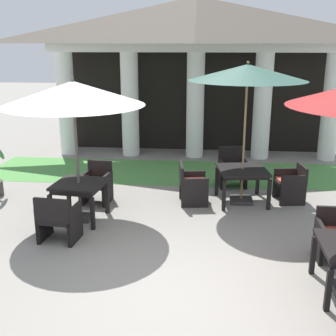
{
  "coord_description": "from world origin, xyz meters",
  "views": [
    {
      "loc": [
        0.35,
        -5.16,
        3.31
      ],
      "look_at": [
        -0.39,
        2.9,
        0.92
      ],
      "focal_mm": 45.88,
      "sensor_mm": 36.0,
      "label": 1
    }
  ],
  "objects_px": {
    "patio_table_mid_right": "(242,173)",
    "patio_umbrella_mid_right": "(248,74)",
    "patio_table_mid_left": "(79,188)",
    "patio_chair_mid_right_west": "(192,185)",
    "patio_umbrella_mid_left": "(73,94)",
    "patio_chair_mid_left_north": "(97,184)",
    "patio_chair_mid_left_south": "(58,219)",
    "patio_chair_mid_right_east": "(291,184)",
    "patio_chair_mid_right_north": "(232,169)"
  },
  "relations": [
    {
      "from": "patio_umbrella_mid_left",
      "to": "patio_chair_mid_right_west",
      "type": "height_order",
      "value": "patio_umbrella_mid_left"
    },
    {
      "from": "patio_table_mid_left",
      "to": "patio_chair_mid_left_north",
      "type": "distance_m",
      "value": 0.99
    },
    {
      "from": "patio_chair_mid_left_south",
      "to": "patio_table_mid_right",
      "type": "xyz_separation_m",
      "value": [
        3.26,
        2.18,
        0.24
      ]
    },
    {
      "from": "patio_table_mid_right",
      "to": "patio_chair_mid_right_east",
      "type": "relative_size",
      "value": 1.4
    },
    {
      "from": "patio_chair_mid_right_east",
      "to": "patio_umbrella_mid_right",
      "type": "bearing_deg",
      "value": 90.0
    },
    {
      "from": "patio_umbrella_mid_left",
      "to": "patio_chair_mid_left_north",
      "type": "bearing_deg",
      "value": 84.26
    },
    {
      "from": "patio_table_mid_right",
      "to": "patio_umbrella_mid_right",
      "type": "distance_m",
      "value": 2.05
    },
    {
      "from": "patio_chair_mid_left_south",
      "to": "patio_umbrella_mid_right",
      "type": "relative_size",
      "value": 0.29
    },
    {
      "from": "patio_chair_mid_right_west",
      "to": "patio_chair_mid_right_east",
      "type": "distance_m",
      "value": 2.13
    },
    {
      "from": "patio_table_mid_right",
      "to": "patio_umbrella_mid_right",
      "type": "height_order",
      "value": "patio_umbrella_mid_right"
    },
    {
      "from": "patio_umbrella_mid_left",
      "to": "patio_chair_mid_left_south",
      "type": "relative_size",
      "value": 3.19
    },
    {
      "from": "patio_umbrella_mid_left",
      "to": "patio_chair_mid_right_west",
      "type": "relative_size",
      "value": 3.18
    },
    {
      "from": "patio_chair_mid_left_south",
      "to": "patio_chair_mid_right_east",
      "type": "relative_size",
      "value": 1.06
    },
    {
      "from": "patio_table_mid_left",
      "to": "patio_chair_mid_left_south",
      "type": "bearing_deg",
      "value": -95.74
    },
    {
      "from": "patio_chair_mid_left_south",
      "to": "patio_chair_mid_right_west",
      "type": "distance_m",
      "value": 2.99
    },
    {
      "from": "patio_table_mid_right",
      "to": "patio_chair_mid_right_west",
      "type": "height_order",
      "value": "patio_chair_mid_right_west"
    },
    {
      "from": "patio_umbrella_mid_left",
      "to": "patio_chair_mid_left_south",
      "type": "bearing_deg",
      "value": -95.74
    },
    {
      "from": "patio_umbrella_mid_right",
      "to": "patio_chair_mid_right_north",
      "type": "height_order",
      "value": "patio_umbrella_mid_right"
    },
    {
      "from": "patio_chair_mid_right_north",
      "to": "patio_umbrella_mid_left",
      "type": "bearing_deg",
      "value": 29.05
    },
    {
      "from": "patio_chair_mid_right_west",
      "to": "patio_chair_mid_left_north",
      "type": "bearing_deg",
      "value": -94.67
    },
    {
      "from": "patio_table_mid_right",
      "to": "patio_chair_mid_right_north",
      "type": "relative_size",
      "value": 1.22
    },
    {
      "from": "patio_table_mid_left",
      "to": "patio_table_mid_right",
      "type": "bearing_deg",
      "value": 21.12
    },
    {
      "from": "patio_chair_mid_right_west",
      "to": "patio_chair_mid_right_north",
      "type": "bearing_deg",
      "value": 135.14
    },
    {
      "from": "patio_umbrella_mid_right",
      "to": "patio_chair_mid_right_north",
      "type": "bearing_deg",
      "value": 98.09
    },
    {
      "from": "patio_table_mid_left",
      "to": "patio_table_mid_right",
      "type": "relative_size",
      "value": 0.87
    },
    {
      "from": "patio_umbrella_mid_right",
      "to": "patio_chair_mid_right_west",
      "type": "bearing_deg",
      "value": -171.91
    },
    {
      "from": "patio_umbrella_mid_left",
      "to": "patio_table_mid_right",
      "type": "height_order",
      "value": "patio_umbrella_mid_left"
    },
    {
      "from": "patio_table_mid_left",
      "to": "patio_chair_mid_right_west",
      "type": "bearing_deg",
      "value": 26.95
    },
    {
      "from": "patio_umbrella_mid_left",
      "to": "patio_table_mid_right",
      "type": "distance_m",
      "value": 3.82
    },
    {
      "from": "patio_chair_mid_left_north",
      "to": "patio_chair_mid_left_south",
      "type": "bearing_deg",
      "value": 90.0
    },
    {
      "from": "patio_chair_mid_left_south",
      "to": "patio_chair_mid_left_north",
      "type": "distance_m",
      "value": 1.91
    },
    {
      "from": "patio_chair_mid_left_north",
      "to": "patio_umbrella_mid_right",
      "type": "bearing_deg",
      "value": -169.22
    },
    {
      "from": "patio_umbrella_mid_right",
      "to": "patio_chair_mid_right_west",
      "type": "height_order",
      "value": "patio_umbrella_mid_right"
    },
    {
      "from": "patio_chair_mid_right_east",
      "to": "patio_table_mid_left",
      "type": "bearing_deg",
      "value": 99.94
    },
    {
      "from": "patio_umbrella_mid_right",
      "to": "patio_chair_mid_right_west",
      "type": "xyz_separation_m",
      "value": [
        -1.05,
        -0.15,
        -2.29
      ]
    },
    {
      "from": "patio_table_mid_right",
      "to": "patio_chair_mid_right_east",
      "type": "distance_m",
      "value": 1.09
    },
    {
      "from": "patio_table_mid_right",
      "to": "patio_umbrella_mid_right",
      "type": "bearing_deg",
      "value": 0.0
    },
    {
      "from": "patio_table_mid_right",
      "to": "patio_chair_mid_left_south",
      "type": "bearing_deg",
      "value": -146.28
    },
    {
      "from": "patio_chair_mid_right_west",
      "to": "patio_chair_mid_left_south",
      "type": "bearing_deg",
      "value": -55.52
    },
    {
      "from": "patio_umbrella_mid_right",
      "to": "patio_chair_mid_right_east",
      "type": "bearing_deg",
      "value": 8.09
    },
    {
      "from": "patio_table_mid_left",
      "to": "patio_chair_mid_right_north",
      "type": "distance_m",
      "value": 3.79
    },
    {
      "from": "patio_chair_mid_right_west",
      "to": "patio_chair_mid_right_north",
      "type": "xyz_separation_m",
      "value": [
        0.9,
        1.21,
        0.02
      ]
    },
    {
      "from": "patio_chair_mid_left_south",
      "to": "patio_chair_mid_right_north",
      "type": "distance_m",
      "value": 4.49
    },
    {
      "from": "patio_table_mid_right",
      "to": "patio_chair_mid_right_west",
      "type": "bearing_deg",
      "value": -171.91
    },
    {
      "from": "patio_table_mid_left",
      "to": "patio_chair_mid_left_north",
      "type": "height_order",
      "value": "patio_chair_mid_left_north"
    },
    {
      "from": "patio_table_mid_left",
      "to": "patio_chair_mid_right_west",
      "type": "distance_m",
      "value": 2.38
    },
    {
      "from": "patio_chair_mid_right_north",
      "to": "patio_chair_mid_right_east",
      "type": "bearing_deg",
      "value": 134.76
    },
    {
      "from": "patio_umbrella_mid_left",
      "to": "patio_chair_mid_right_north",
      "type": "xyz_separation_m",
      "value": [
        3.01,
        2.28,
        -1.99
      ]
    },
    {
      "from": "patio_chair_mid_left_south",
      "to": "patio_table_mid_right",
      "type": "relative_size",
      "value": 0.75
    },
    {
      "from": "patio_chair_mid_left_south",
      "to": "patio_chair_mid_right_east",
      "type": "distance_m",
      "value": 4.9
    }
  ]
}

